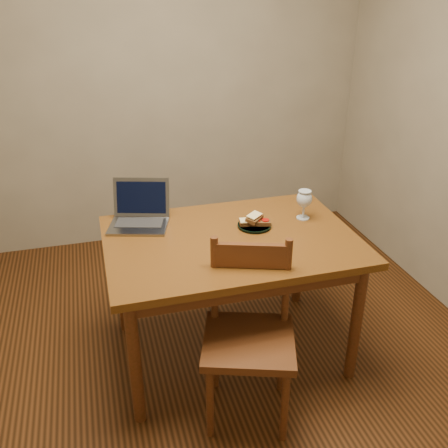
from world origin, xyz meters
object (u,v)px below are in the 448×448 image
object	(u,v)px
table	(231,252)
plate	(254,226)
chair	(249,329)
laptop	(140,212)
milk_glass	(304,204)

from	to	relation	value
table	plate	xyz separation A→B (m)	(0.16, 0.09, 0.09)
chair	laptop	bearing A→B (deg)	136.53
chair	plate	bearing A→B (deg)	88.53
laptop	table	bearing A→B (deg)	-19.29
table	laptop	size ratio (longest dim) A/B	3.43
chair	milk_glass	xyz separation A→B (m)	(0.49, 0.55, 0.34)
table	milk_glass	xyz separation A→B (m)	(0.46, 0.12, 0.17)
table	milk_glass	size ratio (longest dim) A/B	7.68
plate	milk_glass	xyz separation A→B (m)	(0.30, 0.03, 0.08)
table	chair	xyz separation A→B (m)	(-0.04, -0.44, -0.17)
chair	milk_glass	bearing A→B (deg)	67.33
chair	laptop	size ratio (longest dim) A/B	1.40
table	milk_glass	distance (m)	0.50
table	milk_glass	world-z (taller)	milk_glass
chair	laptop	world-z (taller)	laptop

